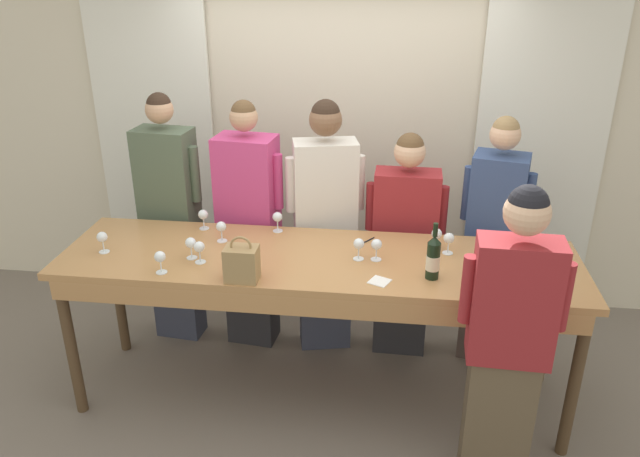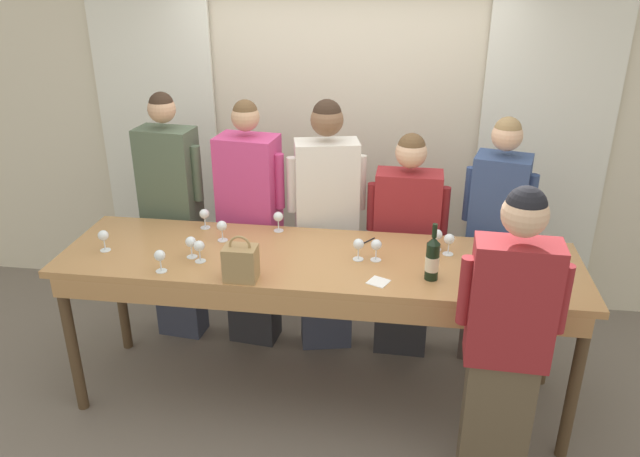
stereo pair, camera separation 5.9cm
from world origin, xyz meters
name	(u,v)px [view 2 (the right image)]	position (x,y,z in m)	size (l,w,h in m)	color
ground_plane	(318,394)	(0.00, 0.00, 0.00)	(18.00, 18.00, 0.00)	#70665B
wall_back	(344,134)	(0.00, 1.44, 1.40)	(12.00, 0.06, 2.80)	beige
curtain_panel_left	(160,136)	(-1.51, 1.37, 1.34)	(0.96, 0.03, 2.69)	white
curtain_panel_right	(543,151)	(1.51, 1.37, 1.34)	(0.96, 0.03, 2.69)	white
tasting_bar	(317,273)	(0.00, -0.03, 0.93)	(3.14, 0.84, 1.03)	#B27F4C
wine_bottle	(432,259)	(0.67, -0.18, 1.15)	(0.08, 0.08, 0.34)	black
handbag	(241,262)	(-0.39, -0.34, 1.13)	(0.18, 0.14, 0.27)	#997A4C
wine_glass_front_left	(160,257)	(-0.87, -0.31, 1.12)	(0.07, 0.07, 0.13)	white
wine_glass_front_mid	(191,243)	(-0.75, -0.11, 1.12)	(0.07, 0.07, 0.13)	white
wine_glass_front_right	(449,240)	(0.78, 0.15, 1.12)	(0.07, 0.07, 0.13)	white
wine_glass_center_left	(222,227)	(-0.64, 0.14, 1.12)	(0.07, 0.07, 0.13)	white
wine_glass_center_mid	(278,218)	(-0.31, 0.34, 1.12)	(0.07, 0.07, 0.13)	white
wine_glass_center_right	(204,215)	(-0.81, 0.32, 1.12)	(0.07, 0.07, 0.13)	white
wine_glass_back_left	(491,251)	(1.01, 0.02, 1.12)	(0.07, 0.07, 0.13)	white
wine_glass_back_mid	(359,245)	(0.24, 0.00, 1.12)	(0.07, 0.07, 0.13)	white
wine_glass_back_right	(103,236)	(-1.31, -0.10, 1.12)	(0.07, 0.07, 0.13)	white
wine_glass_near_host	(376,246)	(0.35, 0.01, 1.12)	(0.07, 0.07, 0.13)	white
wine_glass_by_bottle	(199,247)	(-0.68, -0.16, 1.12)	(0.07, 0.07, 0.13)	white
wine_glass_by_handbag	(437,236)	(0.71, 0.20, 1.12)	(0.07, 0.07, 0.13)	white
napkin	(378,282)	(0.38, -0.27, 1.03)	(0.14, 0.14, 0.00)	white
pen	(368,241)	(0.29, 0.26, 1.03)	(0.08, 0.10, 0.01)	black
guest_olive_jacket	(173,218)	(-1.15, 0.61, 0.96)	(0.51, 0.28, 1.86)	#383D51
guest_pink_top	(251,226)	(-0.57, 0.61, 0.93)	(0.52, 0.32, 1.83)	#28282D
guest_cream_sweater	(326,226)	(-0.03, 0.61, 0.96)	(0.54, 0.32, 1.85)	#383D51
guest_striped_shirt	(405,246)	(0.52, 0.61, 0.84)	(0.55, 0.24, 1.65)	#28282D
guest_navy_coat	(494,242)	(1.11, 0.61, 0.91)	(0.46, 0.35, 1.78)	#473833
host_pouring	(506,343)	(1.04, -0.61, 0.92)	(0.52, 0.22, 1.76)	brown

